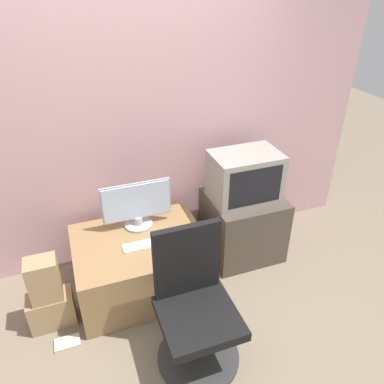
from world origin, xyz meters
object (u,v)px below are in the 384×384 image
(cardboard_box_lower, at_px, (52,310))
(book, at_px, (67,343))
(office_chair, at_px, (195,311))
(crt_tv, at_px, (245,176))
(main_monitor, at_px, (137,205))
(keyboard, at_px, (142,245))
(mouse, at_px, (169,236))

(cardboard_box_lower, relative_size, book, 1.82)
(office_chair, bearing_deg, cardboard_box_lower, 147.27)
(crt_tv, bearing_deg, book, -162.50)
(main_monitor, bearing_deg, keyboard, -97.12)
(cardboard_box_lower, distance_m, book, 0.28)
(crt_tv, distance_m, cardboard_box_lower, 1.89)
(keyboard, bearing_deg, mouse, 6.77)
(mouse, height_order, office_chair, office_chair)
(office_chair, bearing_deg, mouse, 86.67)
(keyboard, distance_m, mouse, 0.23)
(crt_tv, bearing_deg, cardboard_box_lower, -170.61)
(cardboard_box_lower, xyz_separation_m, book, (0.08, -0.24, -0.13))
(mouse, bearing_deg, cardboard_box_lower, -174.08)
(mouse, xyz_separation_m, book, (-0.91, -0.34, -0.50))
(mouse, bearing_deg, main_monitor, 127.50)
(crt_tv, xyz_separation_m, office_chair, (-0.79, -0.89, -0.43))
(mouse, height_order, cardboard_box_lower, mouse)
(office_chair, bearing_deg, main_monitor, 99.18)
(keyboard, xyz_separation_m, crt_tv, (0.98, 0.21, 0.32))
(office_chair, bearing_deg, crt_tv, 48.36)
(office_chair, relative_size, cardboard_box_lower, 2.99)
(main_monitor, xyz_separation_m, keyboard, (-0.04, -0.28, -0.19))
(main_monitor, height_order, office_chair, office_chair)
(office_chair, height_order, book, office_chair)
(keyboard, relative_size, book, 1.70)
(mouse, xyz_separation_m, office_chair, (-0.04, -0.71, -0.11))
(crt_tv, bearing_deg, keyboard, -167.81)
(main_monitor, height_order, keyboard, main_monitor)
(book, bearing_deg, main_monitor, 39.93)
(cardboard_box_lower, bearing_deg, mouse, 5.92)
(keyboard, distance_m, office_chair, 0.71)
(crt_tv, relative_size, office_chair, 0.59)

